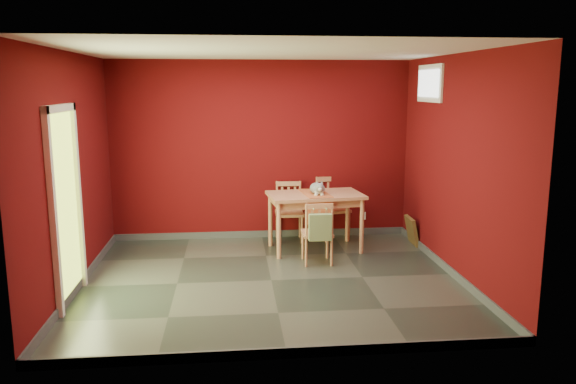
{
  "coord_description": "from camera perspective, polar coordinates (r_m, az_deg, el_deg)",
  "views": [
    {
      "loc": [
        -0.45,
        -6.46,
        2.32
      ],
      "look_at": [
        0.25,
        0.45,
        1.0
      ],
      "focal_mm": 35.0,
      "sensor_mm": 36.0,
      "label": 1
    }
  ],
  "objects": [
    {
      "name": "picture_frame",
      "position": [
        8.53,
        12.45,
        -3.86
      ],
      "size": [
        0.15,
        0.41,
        0.41
      ],
      "color": "brown",
      "rests_on": "ground"
    },
    {
      "name": "ground",
      "position": [
        6.88,
        -1.71,
        -8.95
      ],
      "size": [
        4.5,
        4.5,
        0.0
      ],
      "primitive_type": "plane",
      "color": "#2D342D",
      "rests_on": "ground"
    },
    {
      "name": "outlet_plate",
      "position": [
        8.93,
        7.65,
        -2.42
      ],
      "size": [
        0.08,
        0.02,
        0.12
      ],
      "primitive_type": "cube",
      "color": "silver",
      "rests_on": "room_shell"
    },
    {
      "name": "room_shell",
      "position": [
        6.87,
        -1.71,
        -8.56
      ],
      "size": [
        4.5,
        4.5,
        4.5
      ],
      "color": "#4D0709",
      "rests_on": "ground"
    },
    {
      "name": "chair_far_left",
      "position": [
        8.5,
        0.12,
        -1.92
      ],
      "size": [
        0.43,
        0.43,
        0.89
      ],
      "color": "tan",
      "rests_on": "ground"
    },
    {
      "name": "cat",
      "position": [
        7.89,
        3.0,
        0.59
      ],
      "size": [
        0.36,
        0.49,
        0.22
      ],
      "primitive_type": null,
      "rotation": [
        0.0,
        0.0,
        0.34
      ],
      "color": "slate",
      "rests_on": "table_runner"
    },
    {
      "name": "chair_far_right",
      "position": [
        8.67,
        4.44,
        -1.54
      ],
      "size": [
        0.53,
        0.53,
        0.94
      ],
      "color": "tan",
      "rests_on": "ground"
    },
    {
      "name": "chair_near",
      "position": [
        7.4,
        3.02,
        -4.08
      ],
      "size": [
        0.39,
        0.39,
        0.84
      ],
      "color": "tan",
      "rests_on": "ground"
    },
    {
      "name": "tote_bag",
      "position": [
        7.17,
        3.29,
        -3.59
      ],
      "size": [
        0.29,
        0.18,
        0.41
      ],
      "color": "#738957",
      "rests_on": "chair_near"
    },
    {
      "name": "table_runner",
      "position": [
        7.83,
        2.92,
        -0.73
      ],
      "size": [
        0.42,
        0.75,
        0.36
      ],
      "color": "#BE5B30",
      "rests_on": "dining_table"
    },
    {
      "name": "doorway",
      "position": [
        6.43,
        -21.72,
        -0.73
      ],
      "size": [
        0.06,
        1.01,
        2.13
      ],
      "color": "#B7D838",
      "rests_on": "ground"
    },
    {
      "name": "dining_table",
      "position": [
        7.95,
        2.78,
        -0.89
      ],
      "size": [
        1.39,
        0.91,
        0.82
      ],
      "color": "tan",
      "rests_on": "ground"
    },
    {
      "name": "window",
      "position": [
        7.93,
        14.19,
        10.65
      ],
      "size": [
        0.05,
        0.9,
        0.5
      ],
      "color": "white",
      "rests_on": "room_shell"
    }
  ]
}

